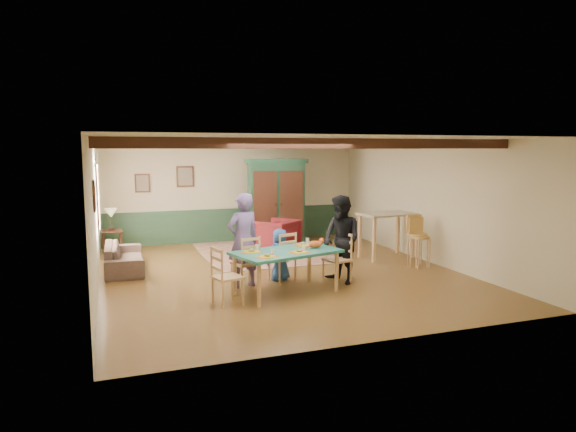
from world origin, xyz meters
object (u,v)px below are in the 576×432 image
object	(u,v)px
person_woman	(342,240)
bar_stool_right	(418,241)
dining_chair_far_left	(246,262)
dining_chair_end_right	(337,259)
counter_table	(386,235)
bar_stool_left	(420,243)
person_man	(243,240)
armoire	(276,202)
cat	(315,243)
table_lamp	(111,219)
sofa	(124,257)
end_table	(112,242)
dining_table	(286,272)
dining_chair_end_left	(228,276)
person_child	(280,255)
dining_chair_far_right	(282,257)
armchair	(277,236)

from	to	relation	value
person_woman	bar_stool_right	xyz separation A→B (m)	(2.17, 0.72, -0.28)
dining_chair_far_left	dining_chair_end_right	distance (m)	1.72
counter_table	bar_stool_left	size ratio (longest dim) A/B	1.20
person_man	armoire	distance (m)	4.39
dining_chair_end_right	person_man	distance (m)	1.80
cat	table_lamp	world-z (taller)	table_lamp
dining_chair_end_right	sofa	xyz separation A→B (m)	(-3.74, 2.45, -0.20)
end_table	bar_stool_right	bearing A→B (deg)	-29.64
dining_table	dining_chair_end_left	size ratio (longest dim) A/B	1.89
person_man	person_child	bearing A→B (deg)	180.00
dining_table	dining_chair_far_right	distance (m)	0.84
end_table	table_lamp	bearing A→B (deg)	0.00
person_man	dining_chair_end_left	bearing A→B (deg)	46.85
dining_chair_end_left	cat	size ratio (longest dim) A/B	2.64
dining_table	table_lamp	world-z (taller)	table_lamp
bar_stool_left	dining_chair_end_right	bearing A→B (deg)	-167.47
bar_stool_left	counter_table	bearing A→B (deg)	96.48
dining_chair_far_left	table_lamp	xyz separation A→B (m)	(-2.26, 3.99, 0.37)
dining_chair_far_right	counter_table	bearing A→B (deg)	-172.94
dining_chair_far_right	dining_chair_end_right	world-z (taller)	same
person_man	bar_stool_right	world-z (taller)	person_man
person_man	table_lamp	world-z (taller)	person_man
dining_chair_end_left	table_lamp	size ratio (longest dim) A/B	1.80
dining_chair_far_right	person_child	size ratio (longest dim) A/B	0.95
person_child	armchair	size ratio (longest dim) A/B	1.11
counter_table	bar_stool_right	bearing A→B (deg)	-78.13
dining_chair_end_right	table_lamp	distance (m)	5.84
counter_table	bar_stool_left	bearing A→B (deg)	-80.43
armoire	table_lamp	bearing A→B (deg)	-174.11
cat	bar_stool_right	world-z (taller)	bar_stool_right
sofa	cat	bearing A→B (deg)	-128.76
dining_chair_far_left	armchair	distance (m)	3.24
end_table	dining_chair_end_left	bearing A→B (deg)	-70.65
person_man	bar_stool_right	xyz separation A→B (m)	(3.99, 0.37, -0.32)
dining_chair_end_right	dining_table	bearing A→B (deg)	-90.00
person_man	person_woman	distance (m)	1.85
dining_chair_end_right	armoire	size ratio (longest dim) A/B	0.42
person_woman	armchair	world-z (taller)	person_woman
dining_chair_far_right	dining_chair_end_right	xyz separation A→B (m)	(0.92, -0.50, 0.00)
dining_chair_end_right	armoire	world-z (taller)	armoire
person_man	end_table	world-z (taller)	person_man
person_child	counter_table	distance (m)	3.21
dining_chair_end_left	person_child	size ratio (longest dim) A/B	0.95
dining_chair_end_right	dining_chair_end_left	bearing A→B (deg)	-90.00
bar_stool_right	cat	bearing A→B (deg)	-163.45
dining_chair_end_left	cat	xyz separation A→B (m)	(1.68, 0.35, 0.37)
end_table	counter_table	world-z (taller)	counter_table
counter_table	bar_stool_left	distance (m)	1.11
dining_chair_far_left	counter_table	distance (m)	4.02
person_child	dining_chair_end_right	bearing A→B (deg)	133.15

